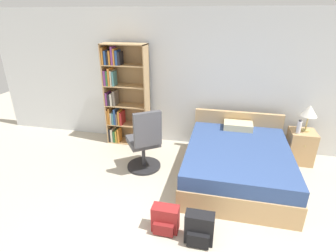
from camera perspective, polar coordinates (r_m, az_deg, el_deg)
name	(u,v)px	position (r m, az deg, el deg)	size (l,w,h in m)	color
wall_back	(208,82)	(5.07, 8.66, 9.56)	(9.00, 0.06, 2.60)	silver
bookshelf	(121,95)	(5.25, -10.14, 6.68)	(0.85, 0.33, 1.99)	tan
bed	(237,161)	(4.39, 14.74, -7.42)	(1.59, 1.98, 0.82)	tan
office_chair	(145,144)	(4.35, -5.08, -3.87)	(0.70, 0.72, 1.11)	#232326
nightstand	(300,147)	(5.24, 26.86, -4.01)	(0.42, 0.44, 0.59)	tan
table_lamp	(309,111)	(5.05, 28.42, 2.80)	(0.28, 0.28, 0.47)	tan
water_bottle	(299,127)	(4.96, 26.62, -0.20)	(0.07, 0.07, 0.24)	silver
backpack_black	(199,229)	(3.27, 6.81, -21.37)	(0.33, 0.22, 0.39)	black
backpack_red	(165,219)	(3.39, -0.61, -19.68)	(0.33, 0.22, 0.34)	maroon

